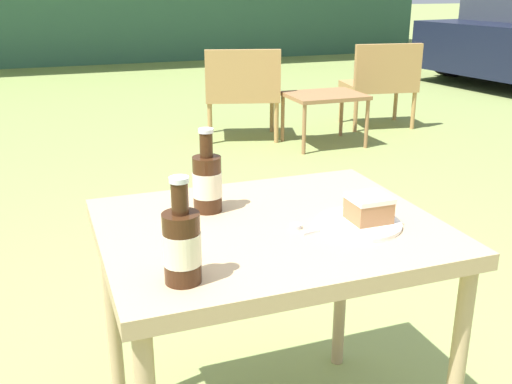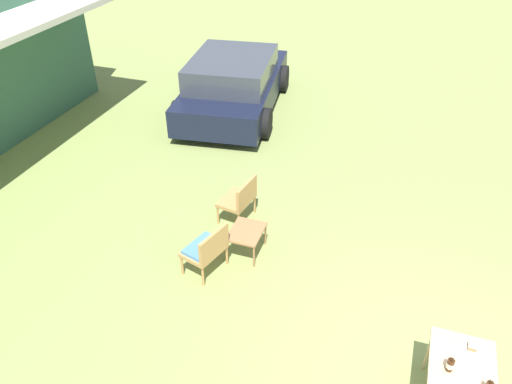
{
  "view_description": "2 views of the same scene",
  "coord_description": "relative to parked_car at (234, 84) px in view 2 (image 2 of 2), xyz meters",
  "views": [
    {
      "loc": [
        -0.5,
        -1.27,
        1.25
      ],
      "look_at": [
        0.0,
        0.1,
        0.73
      ],
      "focal_mm": 42.0,
      "sensor_mm": 36.0,
      "label": 1
    },
    {
      "loc": [
        -3.74,
        0.97,
        5.05
      ],
      "look_at": [
        1.96,
        2.93,
        0.9
      ],
      "focal_mm": 35.0,
      "sensor_mm": 36.0,
      "label": 2
    }
  ],
  "objects": [
    {
      "name": "wicker_chair_plain",
      "position": [
        -3.9,
        -1.61,
        -0.21
      ],
      "size": [
        0.66,
        0.53,
        0.75
      ],
      "rotation": [
        0.0,
        0.0,
        2.98
      ],
      "color": "#B2844C",
      "rests_on": "ground_plane"
    },
    {
      "name": "garden_side_table",
      "position": [
        -4.64,
        -1.98,
        -0.27
      ],
      "size": [
        0.59,
        0.47,
        0.41
      ],
      "color": "#996B42",
      "rests_on": "ground_plane"
    },
    {
      "name": "cake_on_plate",
      "position": [
        -6.06,
        -5.03,
        0.07
      ],
      "size": [
        0.21,
        0.21,
        0.07
      ],
      "color": "white",
      "rests_on": "patio_table"
    },
    {
      "name": "cola_bottle_near",
      "position": [
        -6.39,
        -4.81,
        0.13
      ],
      "size": [
        0.08,
        0.08,
        0.22
      ],
      "color": "#381E0F",
      "rests_on": "patio_table"
    },
    {
      "name": "fork",
      "position": [
        -6.14,
        -5.02,
        0.05
      ],
      "size": [
        0.18,
        0.04,
        0.01
      ],
      "color": "silver",
      "rests_on": "patio_table"
    },
    {
      "name": "parked_car",
      "position": [
        0.0,
        0.0,
        0.0
      ],
      "size": [
        4.27,
        2.52,
        1.31
      ],
      "rotation": [
        0.0,
        0.0,
        0.14
      ],
      "color": "black",
      "rests_on": "ground_plane"
    },
    {
      "name": "loose_bottle_cap",
      "position": [
        -6.22,
        -4.99,
        0.05
      ],
      "size": [
        0.03,
        0.03,
        0.01
      ],
      "color": "silver",
      "rests_on": "patio_table"
    },
    {
      "name": "wicker_chair_cushioned",
      "position": [
        -5.2,
        -1.59,
        -0.21
      ],
      "size": [
        0.69,
        0.59,
        0.75
      ],
      "rotation": [
        0.0,
        0.0,
        2.86
      ],
      "color": "#B2844C",
      "rests_on": "ground_plane"
    },
    {
      "name": "patio_table",
      "position": [
        -6.27,
        -4.95,
        -0.03
      ],
      "size": [
        0.82,
        0.67,
        0.68
      ],
      "color": "tan",
      "rests_on": "ground_plane"
    }
  ]
}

